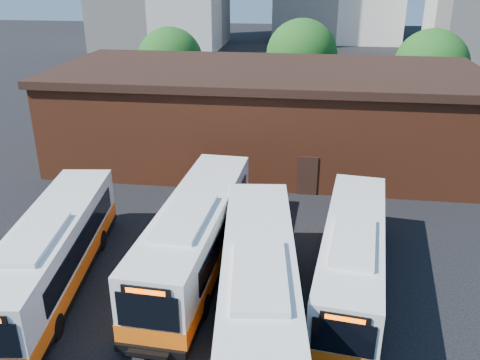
# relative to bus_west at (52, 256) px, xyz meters

# --- Properties ---
(ground) EXTENTS (220.00, 220.00, 0.00)m
(ground) POSITION_rel_bus_west_xyz_m (7.48, -2.96, -1.49)
(ground) COLOR black
(bus_west) EXTENTS (3.98, 12.24, 3.28)m
(bus_west) POSITION_rel_bus_west_xyz_m (0.00, 0.00, 0.00)
(bus_west) COLOR white
(bus_west) RESTS_ON ground
(bus_midwest) EXTENTS (3.27, 12.78, 3.45)m
(bus_midwest) POSITION_rel_bus_west_xyz_m (5.67, 2.27, 0.07)
(bus_midwest) COLOR white
(bus_midwest) RESTS_ON ground
(bus_mideast) EXTENTS (4.01, 13.02, 3.50)m
(bus_mideast) POSITION_rel_bus_west_xyz_m (8.86, -1.53, 0.10)
(bus_mideast) COLOR white
(bus_mideast) RESTS_ON ground
(bus_east) EXTENTS (3.73, 11.75, 3.16)m
(bus_east) POSITION_rel_bus_west_xyz_m (12.45, 1.51, -0.06)
(bus_east) COLOR white
(bus_east) RESTS_ON ground
(depot_building) EXTENTS (28.60, 12.60, 6.40)m
(depot_building) POSITION_rel_bus_west_xyz_m (7.48, 17.04, 1.77)
(depot_building) COLOR maroon
(depot_building) RESTS_ON ground
(tree_west) EXTENTS (6.00, 6.00, 7.65)m
(tree_west) POSITION_rel_bus_west_xyz_m (-2.52, 29.04, 3.15)
(tree_west) COLOR #382314
(tree_west) RESTS_ON ground
(tree_mid) EXTENTS (6.56, 6.56, 8.36)m
(tree_mid) POSITION_rel_bus_west_xyz_m (9.48, 31.04, 3.59)
(tree_mid) COLOR #382314
(tree_mid) RESTS_ON ground
(tree_east) EXTENTS (6.24, 6.24, 7.96)m
(tree_east) POSITION_rel_bus_west_xyz_m (20.48, 28.04, 3.34)
(tree_east) COLOR #382314
(tree_east) RESTS_ON ground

